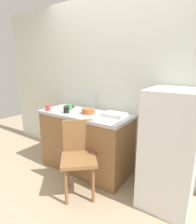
# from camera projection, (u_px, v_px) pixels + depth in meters

# --- Properties ---
(ground_plane) EXTENTS (8.00, 8.00, 0.00)m
(ground_plane) POSITION_uv_depth(u_px,v_px,m) (74.00, 201.00, 2.07)
(ground_plane) COLOR tan
(back_wall) EXTENTS (4.80, 0.10, 2.47)m
(back_wall) POSITION_uv_depth(u_px,v_px,m) (118.00, 86.00, 2.56)
(back_wall) COLOR silver
(back_wall) RESTS_ON ground_plane
(cabinet_base) EXTENTS (1.31, 0.60, 0.84)m
(cabinet_base) POSITION_uv_depth(u_px,v_px,m) (86.00, 142.00, 2.66)
(cabinet_base) COLOR olive
(cabinet_base) RESTS_ON ground_plane
(countertop) EXTENTS (1.35, 0.64, 0.04)m
(countertop) POSITION_uv_depth(u_px,v_px,m) (86.00, 114.00, 2.55)
(countertop) COLOR #B7B7BC
(countertop) RESTS_ON cabinet_base
(faucet) EXTENTS (0.02, 0.02, 0.25)m
(faucet) POSITION_uv_depth(u_px,v_px,m) (94.00, 101.00, 2.73)
(faucet) COLOR #B7B7BC
(faucet) RESTS_ON countertop
(refrigerator) EXTENTS (0.52, 0.64, 1.30)m
(refrigerator) POSITION_uv_depth(u_px,v_px,m) (171.00, 148.00, 1.94)
(refrigerator) COLOR white
(refrigerator) RESTS_ON ground_plane
(chair) EXTENTS (0.56, 0.56, 0.89)m
(chair) POSITION_uv_depth(u_px,v_px,m) (79.00, 154.00, 2.12)
(chair) COLOR olive
(chair) RESTS_ON ground_plane
(dish_tray) EXTENTS (0.28, 0.20, 0.05)m
(dish_tray) POSITION_uv_depth(u_px,v_px,m) (115.00, 115.00, 2.32)
(dish_tray) COLOR white
(dish_tray) RESTS_ON countertop
(terracotta_bowl) EXTENTS (0.18, 0.18, 0.07)m
(terracotta_bowl) POSITION_uv_depth(u_px,v_px,m) (88.00, 111.00, 2.47)
(terracotta_bowl) COLOR #B25B33
(terracotta_bowl) RESTS_ON countertop
(hotplate) EXTENTS (0.17, 0.17, 0.02)m
(hotplate) POSITION_uv_depth(u_px,v_px,m) (69.00, 107.00, 2.85)
(hotplate) COLOR #2D2D2D
(hotplate) RESTS_ON countertop
(cup_black) EXTENTS (0.08, 0.08, 0.08)m
(cup_black) POSITION_uv_depth(u_px,v_px,m) (66.00, 110.00, 2.51)
(cup_black) COLOR black
(cup_black) RESTS_ON countertop
(cup_green) EXTENTS (0.07, 0.07, 0.08)m
(cup_green) POSITION_uv_depth(u_px,v_px,m) (70.00, 107.00, 2.67)
(cup_green) COLOR green
(cup_green) RESTS_ON countertop
(cup_red) EXTENTS (0.07, 0.07, 0.08)m
(cup_red) POSITION_uv_depth(u_px,v_px,m) (48.00, 108.00, 2.65)
(cup_red) COLOR red
(cup_red) RESTS_ON countertop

